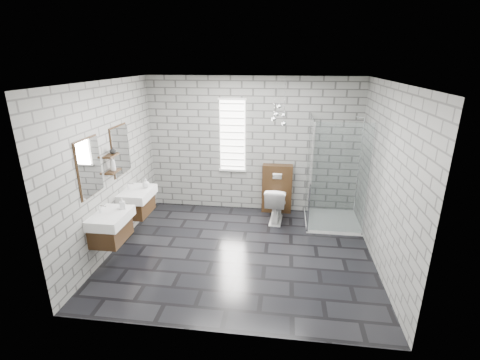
% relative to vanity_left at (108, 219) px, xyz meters
% --- Properties ---
extents(floor, '(4.20, 3.60, 0.02)m').
position_rel_vanity_left_xyz_m(floor, '(1.91, 0.59, -0.77)').
color(floor, black).
rests_on(floor, ground).
extents(ceiling, '(4.20, 3.60, 0.02)m').
position_rel_vanity_left_xyz_m(ceiling, '(1.91, 0.59, 1.95)').
color(ceiling, white).
rests_on(ceiling, wall_back).
extents(wall_back, '(4.20, 0.02, 2.70)m').
position_rel_vanity_left_xyz_m(wall_back, '(1.91, 2.40, 0.59)').
color(wall_back, gray).
rests_on(wall_back, floor).
extents(wall_front, '(4.20, 0.02, 2.70)m').
position_rel_vanity_left_xyz_m(wall_front, '(1.91, -1.22, 0.59)').
color(wall_front, gray).
rests_on(wall_front, floor).
extents(wall_left, '(0.02, 3.60, 2.70)m').
position_rel_vanity_left_xyz_m(wall_left, '(-0.20, 0.59, 0.59)').
color(wall_left, gray).
rests_on(wall_left, floor).
extents(wall_right, '(0.02, 3.60, 2.70)m').
position_rel_vanity_left_xyz_m(wall_right, '(4.02, 0.59, 0.59)').
color(wall_right, gray).
rests_on(wall_right, floor).
extents(vanity_left, '(0.47, 0.70, 1.57)m').
position_rel_vanity_left_xyz_m(vanity_left, '(0.00, 0.00, 0.00)').
color(vanity_left, '#3D2612').
rests_on(vanity_left, wall_left).
extents(vanity_right, '(0.47, 0.70, 1.57)m').
position_rel_vanity_left_xyz_m(vanity_right, '(0.00, 0.97, 0.00)').
color(vanity_right, '#3D2612').
rests_on(vanity_right, wall_left).
extents(shelf_lower, '(0.14, 0.30, 0.03)m').
position_rel_vanity_left_xyz_m(shelf_lower, '(-0.12, 0.54, 0.56)').
color(shelf_lower, '#3D2612').
rests_on(shelf_lower, wall_left).
extents(shelf_upper, '(0.14, 0.30, 0.03)m').
position_rel_vanity_left_xyz_m(shelf_upper, '(-0.12, 0.54, 0.82)').
color(shelf_upper, '#3D2612').
rests_on(shelf_upper, wall_left).
extents(window, '(0.56, 0.05, 1.48)m').
position_rel_vanity_left_xyz_m(window, '(1.51, 2.37, 0.79)').
color(window, white).
rests_on(window, wall_back).
extents(cistern_panel, '(0.60, 0.20, 1.00)m').
position_rel_vanity_left_xyz_m(cistern_panel, '(2.43, 2.29, -0.26)').
color(cistern_panel, '#3D2612').
rests_on(cistern_panel, floor).
extents(flush_plate, '(0.18, 0.01, 0.12)m').
position_rel_vanity_left_xyz_m(flush_plate, '(2.43, 2.18, 0.04)').
color(flush_plate, silver).
rests_on(flush_plate, cistern_panel).
extents(shower_enclosure, '(1.00, 1.00, 2.03)m').
position_rel_vanity_left_xyz_m(shower_enclosure, '(3.41, 1.77, -0.25)').
color(shower_enclosure, white).
rests_on(shower_enclosure, floor).
extents(pendant_cluster, '(0.28, 0.20, 0.85)m').
position_rel_vanity_left_xyz_m(pendant_cluster, '(2.43, 1.96, 1.28)').
color(pendant_cluster, silver).
rests_on(pendant_cluster, ceiling).
extents(toilet, '(0.44, 0.72, 0.70)m').
position_rel_vanity_left_xyz_m(toilet, '(2.43, 1.84, -0.41)').
color(toilet, white).
rests_on(toilet, floor).
extents(soap_bottle_a, '(0.10, 0.11, 0.18)m').
position_rel_vanity_left_xyz_m(soap_bottle_a, '(0.15, 0.18, 0.18)').
color(soap_bottle_a, '#B2B2B2').
rests_on(soap_bottle_a, vanity_left).
extents(soap_bottle_b, '(0.16, 0.16, 0.16)m').
position_rel_vanity_left_xyz_m(soap_bottle_b, '(0.15, 1.10, 0.18)').
color(soap_bottle_b, '#B2B2B2').
rests_on(soap_bottle_b, vanity_right).
extents(soap_bottle_c, '(0.10, 0.10, 0.23)m').
position_rel_vanity_left_xyz_m(soap_bottle_c, '(-0.11, 0.53, 0.70)').
color(soap_bottle_c, '#B2B2B2').
rests_on(soap_bottle_c, shelf_lower).
extents(vase, '(0.12, 0.12, 0.10)m').
position_rel_vanity_left_xyz_m(vase, '(-0.11, 0.59, 0.89)').
color(vase, '#B2B2B2').
rests_on(vase, shelf_upper).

